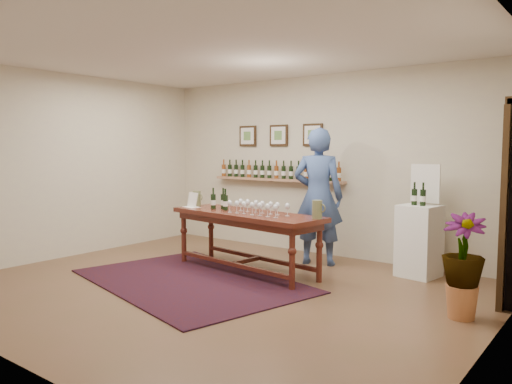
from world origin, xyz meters
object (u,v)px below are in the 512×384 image
Objects in this scene: potted_plant at (463,266)px; person at (318,197)px; tasting_table at (246,221)px; display_pedestal at (419,241)px.

person is at bearing 153.28° from potted_plant.
tasting_table is 2.63× the size of potted_plant.
potted_plant is at bearing 3.55° from tasting_table.
tasting_table is 2.28m from display_pedestal.
display_pedestal reaches higher than potted_plant.
display_pedestal is (1.95, 1.16, -0.22)m from tasting_table.
person is (-2.30, 1.16, 0.45)m from potted_plant.
display_pedestal is at bearing 169.33° from person.
person is at bearing -171.85° from display_pedestal.
potted_plant is at bearing -56.50° from display_pedestal.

